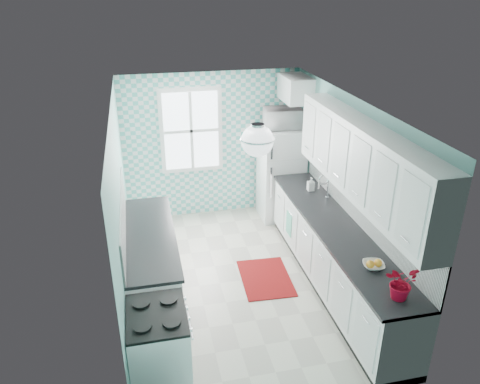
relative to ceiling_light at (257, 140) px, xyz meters
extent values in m
cube|color=beige|center=(0.00, 0.80, -2.33)|extent=(3.00, 4.40, 0.02)
cube|color=white|center=(0.00, 0.80, 0.19)|extent=(3.00, 4.40, 0.02)
cube|color=#74B7AE|center=(0.00, 3.01, -1.07)|extent=(3.00, 0.02, 2.50)
cube|color=#74B7AE|center=(0.00, -1.41, -1.07)|extent=(3.00, 0.02, 2.50)
cube|color=#74B7AE|center=(-1.51, 0.80, -1.07)|extent=(0.02, 4.40, 2.50)
cube|color=#74B7AE|center=(1.51, 0.80, -1.07)|extent=(0.02, 4.40, 2.50)
cube|color=#52BCB2|center=(0.00, 2.99, -1.07)|extent=(3.00, 0.01, 2.50)
cube|color=white|center=(-0.35, 2.96, -0.77)|extent=(1.04, 0.05, 1.44)
cube|color=white|center=(-0.35, 2.95, -0.77)|extent=(0.90, 0.02, 1.30)
cube|color=white|center=(1.49, 0.40, -1.13)|extent=(0.02, 3.60, 0.51)
cube|color=white|center=(-1.49, 0.73, -1.13)|extent=(0.02, 2.15, 0.51)
cube|color=white|center=(1.33, 0.20, -0.42)|extent=(0.33, 3.20, 0.90)
cube|color=white|center=(1.30, 2.63, -0.07)|extent=(0.40, 0.74, 0.40)
cylinder|color=silver|center=(0.00, 0.00, 0.16)|extent=(0.14, 0.14, 0.04)
cylinder|color=silver|center=(0.00, 0.00, 0.09)|extent=(0.02, 0.02, 0.12)
sphere|color=white|center=(0.00, 0.00, 0.00)|extent=(0.34, 0.34, 0.34)
cube|color=white|center=(1.20, 0.40, -1.87)|extent=(0.60, 3.60, 0.90)
cube|color=black|center=(1.19, 0.40, -1.40)|extent=(0.63, 3.60, 0.04)
cube|color=white|center=(-1.20, 0.73, -1.87)|extent=(0.60, 2.15, 0.90)
cube|color=black|center=(-1.19, 0.73, -1.40)|extent=(0.63, 2.15, 0.04)
cube|color=white|center=(1.11, 2.57, -1.52)|extent=(0.70, 0.66, 1.61)
cube|color=silver|center=(1.11, 2.24, -1.15)|extent=(0.69, 0.01, 0.02)
cube|color=silver|center=(0.83, 2.22, -0.95)|extent=(0.03, 0.03, 0.30)
cube|color=silver|center=(0.83, 2.22, -1.52)|extent=(0.03, 0.03, 0.54)
cube|color=white|center=(-1.20, -0.78, -1.87)|extent=(0.58, 0.74, 0.87)
cube|color=black|center=(-1.20, -0.78, -1.44)|extent=(0.58, 0.74, 0.03)
cube|color=black|center=(-0.90, -0.78, -1.82)|extent=(0.01, 0.49, 0.29)
cube|color=silver|center=(1.20, 1.16, -1.40)|extent=(0.45, 0.38, 0.12)
cylinder|color=silver|center=(1.36, 1.16, -1.20)|extent=(0.02, 0.02, 0.30)
torus|color=silver|center=(1.30, 1.16, -1.01)|extent=(0.16, 0.02, 0.16)
cube|color=#660010|center=(0.36, 0.77, -2.32)|extent=(0.72, 1.00, 0.02)
cube|color=#59A6A3|center=(0.89, 1.39, -1.84)|extent=(0.10, 0.23, 0.35)
imported|color=white|center=(1.20, -0.57, -1.35)|extent=(0.29, 0.29, 0.06)
imported|color=red|center=(1.20, -1.11, -1.20)|extent=(0.41, 0.38, 0.36)
imported|color=#89A6B3|center=(1.25, 1.53, -1.28)|extent=(0.10, 0.10, 0.21)
imported|color=white|center=(1.11, 2.57, -0.54)|extent=(0.63, 0.45, 0.33)
camera|label=1|loc=(-1.20, -4.49, 1.56)|focal=35.00mm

